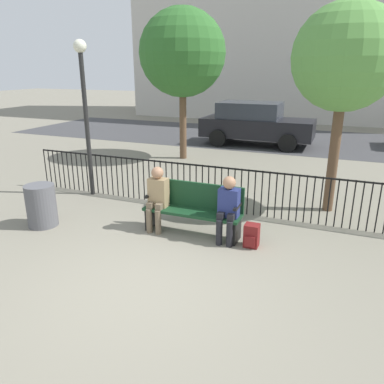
% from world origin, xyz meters
% --- Properties ---
extents(ground_plane, '(80.00, 80.00, 0.00)m').
position_xyz_m(ground_plane, '(0.00, 0.00, 0.00)').
color(ground_plane, gray).
extents(park_bench, '(1.77, 0.45, 0.92)m').
position_xyz_m(park_bench, '(0.00, 1.89, 0.49)').
color(park_bench, '#14381E').
rests_on(park_bench, ground).
extents(seated_person_0, '(0.34, 0.39, 1.19)m').
position_xyz_m(seated_person_0, '(-0.66, 1.76, 0.67)').
color(seated_person_0, brown).
rests_on(seated_person_0, ground).
extents(seated_person_1, '(0.34, 0.39, 1.16)m').
position_xyz_m(seated_person_1, '(0.67, 1.76, 0.66)').
color(seated_person_1, black).
rests_on(seated_person_1, ground).
extents(backpack, '(0.24, 0.25, 0.40)m').
position_xyz_m(backpack, '(1.11, 1.72, 0.20)').
color(backpack, maroon).
rests_on(backpack, ground).
extents(fence_railing, '(9.01, 0.03, 0.95)m').
position_xyz_m(fence_railing, '(-0.02, 3.12, 0.56)').
color(fence_railing, black).
rests_on(fence_railing, ground).
extents(tree_0, '(2.65, 2.65, 4.62)m').
position_xyz_m(tree_0, '(-2.52, 7.24, 3.28)').
color(tree_0, brown).
rests_on(tree_0, ground).
extents(tree_1, '(2.01, 2.01, 4.05)m').
position_xyz_m(tree_1, '(2.20, 4.01, 3.02)').
color(tree_1, brown).
rests_on(tree_1, ground).
extents(lamp_post, '(0.28, 0.28, 3.43)m').
position_xyz_m(lamp_post, '(-3.04, 3.02, 2.29)').
color(lamp_post, black).
rests_on(lamp_post, ground).
extents(street_surface, '(24.00, 6.00, 0.01)m').
position_xyz_m(street_surface, '(0.00, 12.00, 0.00)').
color(street_surface, '#3D3D3F').
rests_on(street_surface, ground).
extents(parked_car_0, '(4.20, 1.94, 1.62)m').
position_xyz_m(parked_car_0, '(-0.86, 10.38, 0.84)').
color(parked_car_0, black).
rests_on(parked_car_0, ground).
extents(trash_bin, '(0.55, 0.55, 0.80)m').
position_xyz_m(trash_bin, '(-2.77, 1.11, 0.40)').
color(trash_bin, '#56565B').
rests_on(trash_bin, ground).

